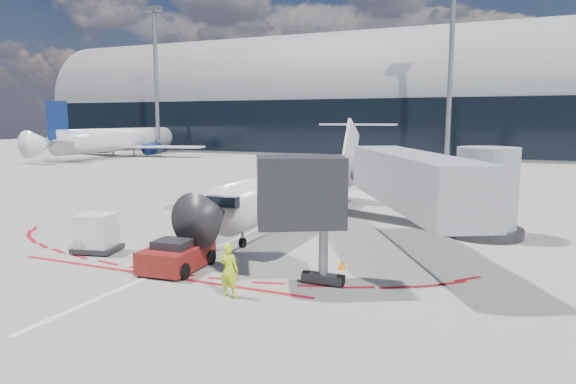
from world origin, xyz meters
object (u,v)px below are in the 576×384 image
at_px(pushback_tug, 177,256).
at_px(ramp_worker, 229,270).
at_px(uld_container, 97,233).
at_px(regional_jet, 310,184).

bearing_deg(pushback_tug, ramp_worker, -33.01).
height_order(ramp_worker, uld_container, ramp_worker).
xyz_separation_m(regional_jet, uld_container, (-5.94, -12.68, -1.21)).
bearing_deg(pushback_tug, regional_jet, 82.52).
bearing_deg(ramp_worker, regional_jet, -82.09).
height_order(regional_jet, uld_container, regional_jet).
bearing_deg(regional_jet, uld_container, -115.10).
bearing_deg(uld_container, regional_jet, 52.10).
xyz_separation_m(regional_jet, ramp_worker, (2.89, -15.59, -1.14)).
bearing_deg(regional_jet, ramp_worker, -79.49).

